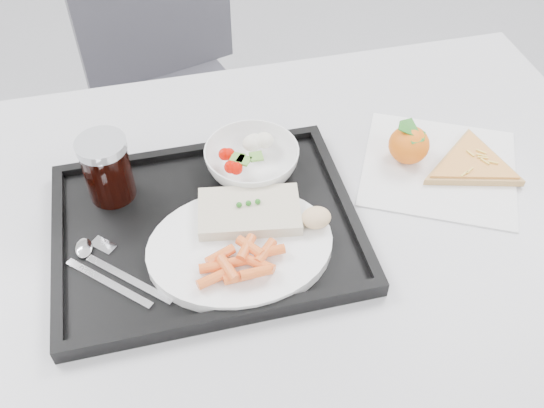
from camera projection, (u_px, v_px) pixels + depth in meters
The scene contains 14 objects.
table at pixel (278, 239), 1.00m from camera, with size 1.20×0.80×0.75m.
chair at pixel (165, 74), 1.57m from camera, with size 0.52×0.52×0.93m.
tray at pixel (207, 228), 0.92m from camera, with size 0.45×0.35×0.03m.
dinner_plate at pixel (240, 247), 0.87m from camera, with size 0.27×0.27×0.02m.
fish_fillet at pixel (249, 212), 0.90m from camera, with size 0.16×0.11×0.03m.
bread_roll at pixel (316, 218), 0.88m from camera, with size 0.05×0.04×0.03m.
salad_bowl at pixel (252, 160), 0.98m from camera, with size 0.15×0.15×0.05m.
cola_glass at pixel (107, 168), 0.92m from camera, with size 0.08×0.08×0.11m.
cutlery at pixel (106, 267), 0.86m from camera, with size 0.14×0.15×0.01m.
napkin at pixel (439, 167), 1.02m from camera, with size 0.33×0.33×0.00m.
tangerine at pixel (409, 145), 1.01m from camera, with size 0.09×0.09×0.07m.
pizza_slice at pixel (472, 164), 1.01m from camera, with size 0.23×0.23×0.02m.
carrot_pile at pixel (241, 262), 0.83m from camera, with size 0.13×0.07×0.02m.
salad_contents at pixel (248, 149), 0.98m from camera, with size 0.10×0.08×0.02m.
Camera 1 is at (-0.16, -0.32, 1.45)m, focal length 40.00 mm.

